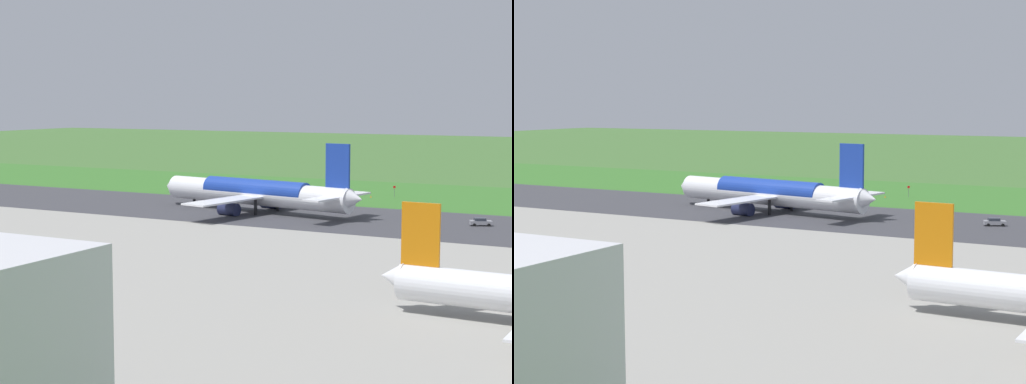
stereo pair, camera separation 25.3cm
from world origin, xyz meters
The scene contains 8 objects.
ground_plane centered at (0.00, 0.00, 0.00)m, with size 800.00×800.00×0.00m, color #3D662D.
runway_asphalt centered at (0.00, 0.00, 0.03)m, with size 600.00×39.01×0.06m, color #38383D.
apron_concrete centered at (0.00, 64.84, 0.03)m, with size 440.00×110.00×0.05m, color gray.
grass_verge_foreground centered at (0.00, -38.35, 0.02)m, with size 600.00×80.00×0.04m, color #346B27.
airliner_main centered at (8.04, 0.06, 4.35)m, with size 53.97×44.38×15.88m.
service_car_followme centered at (-40.10, -2.99, 0.84)m, with size 4.57×3.37×1.62m.
no_stopping_sign centered at (-8.86, -41.86, 1.72)m, with size 0.60×0.10×2.91m.
traffic_cone_orange centered at (-3.94, -38.32, 0.28)m, with size 0.40×0.40×0.55m, color orange.
Camera 2 is at (-80.46, 164.75, 25.07)m, focal length 60.29 mm.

